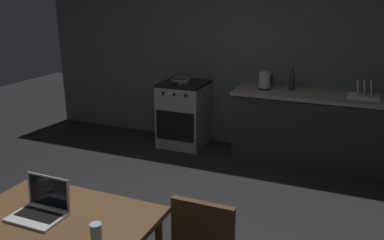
{
  "coord_description": "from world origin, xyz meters",
  "views": [
    {
      "loc": [
        1.53,
        -2.49,
        2.0
      ],
      "look_at": [
        0.09,
        0.95,
        0.83
      ],
      "focal_mm": 37.21,
      "sensor_mm": 36.0,
      "label": 1
    }
  ],
  "objects": [
    {
      "name": "electric_kettle",
      "position": [
        0.5,
        2.32,
        1.0
      ],
      "size": [
        0.18,
        0.15,
        0.22
      ],
      "color": "black",
      "rests_on": "kitchen_counter"
    },
    {
      "name": "stove_oven",
      "position": [
        -0.6,
        2.31,
        0.44
      ],
      "size": [
        0.6,
        0.62,
        0.89
      ],
      "color": "gray",
      "rests_on": "ground_plane"
    },
    {
      "name": "frying_pan",
      "position": [
        -0.64,
        2.29,
        0.91
      ],
      "size": [
        0.25,
        0.43,
        0.05
      ],
      "color": "gray",
      "rests_on": "stove_oven"
    },
    {
      "name": "dining_table",
      "position": [
        -0.03,
        -0.91,
        0.64
      ],
      "size": [
        1.14,
        0.88,
        0.72
      ],
      "color": "brown",
      "rests_on": "ground_plane"
    },
    {
      "name": "drinking_glass",
      "position": [
        0.35,
        -0.98,
        0.78
      ],
      "size": [
        0.06,
        0.06,
        0.13
      ],
      "color": "#99B7C6",
      "rests_on": "dining_table"
    },
    {
      "name": "laptop",
      "position": [
        -0.14,
        -0.87,
        0.76
      ],
      "size": [
        0.32,
        0.24,
        0.23
      ],
      "rotation": [
        0.0,
        0.0,
        -0.06
      ],
      "color": "silver",
      "rests_on": "dining_table"
    },
    {
      "name": "bottle_b",
      "position": [
        0.81,
        2.4,
        1.01
      ],
      "size": [
        0.07,
        0.07,
        0.27
      ],
      "color": "#2D2D33",
      "rests_on": "kitchen_counter"
    },
    {
      "name": "back_wall",
      "position": [
        0.3,
        2.67,
        1.39
      ],
      "size": [
        6.4,
        0.1,
        2.78
      ],
      "primitive_type": "cube",
      "color": "#4F5452",
      "rests_on": "ground_plane"
    },
    {
      "name": "dish_rack",
      "position": [
        1.64,
        2.32,
        0.94
      ],
      "size": [
        0.34,
        0.26,
        0.21
      ],
      "color": "silver",
      "rests_on": "kitchen_counter"
    },
    {
      "name": "kitchen_counter",
      "position": [
        1.23,
        2.32,
        0.45
      ],
      "size": [
        2.16,
        0.64,
        0.89
      ],
      "color": "#282623",
      "rests_on": "ground_plane"
    }
  ]
}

